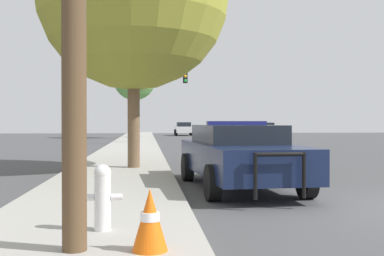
# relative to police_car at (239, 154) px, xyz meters

# --- Properties ---
(sidewalk_left) EXTENTS (3.00, 110.00, 0.13)m
(sidewalk_left) POSITION_rel_police_car_xyz_m (-2.87, -2.65, -0.71)
(sidewalk_left) COLOR #A3A099
(sidewalk_left) RESTS_ON ground_plane
(police_car) EXTENTS (2.36, 5.28, 1.51)m
(police_car) POSITION_rel_police_car_xyz_m (0.00, 0.00, 0.00)
(police_car) COLOR #141E3D
(police_car) RESTS_ON ground_plane
(fire_hydrant) EXTENTS (0.50, 0.22, 0.83)m
(fire_hydrant) POSITION_rel_police_car_xyz_m (-2.62, -4.52, -0.20)
(fire_hydrant) COLOR white
(fire_hydrant) RESTS_ON sidewalk_left
(traffic_light) EXTENTS (3.34, 0.35, 5.00)m
(traffic_light) POSITION_rel_police_car_xyz_m (-1.26, 21.46, 2.87)
(traffic_light) COLOR #424247
(traffic_light) RESTS_ON sidewalk_left
(car_background_oncoming) EXTENTS (1.95, 4.53, 1.44)m
(car_background_oncoming) POSITION_rel_police_car_xyz_m (4.92, 18.84, -0.02)
(car_background_oncoming) COLOR #474C51
(car_background_oncoming) RESTS_ON ground_plane
(car_background_distant) EXTENTS (1.97, 4.14, 1.43)m
(car_background_distant) POSITION_rel_police_car_xyz_m (1.94, 41.07, -0.02)
(car_background_distant) COLOR silver
(car_background_distant) RESTS_ON ground_plane
(tree_sidewalk_far) EXTENTS (3.75, 3.75, 7.03)m
(tree_sidewalk_far) POSITION_rel_police_car_xyz_m (-3.10, 32.46, 4.46)
(tree_sidewalk_far) COLOR brown
(tree_sidewalk_far) RESTS_ON sidewalk_left
(traffic_cone) EXTENTS (0.38, 0.38, 0.66)m
(traffic_cone) POSITION_rel_police_car_xyz_m (-2.04, -5.54, -0.31)
(traffic_cone) COLOR orange
(traffic_cone) RESTS_ON sidewalk_left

